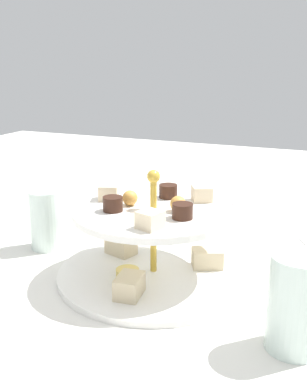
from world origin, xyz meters
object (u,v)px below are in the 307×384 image
at_px(teacup_with_saucer, 218,215).
at_px(water_glass_mid_back, 46,219).
at_px(water_glass_tall_right, 296,303).
at_px(tiered_serving_stand, 153,246).
at_px(water_glass_short_left, 151,204).

xyz_separation_m(teacup_with_saucer, water_glass_mid_back, (0.23, -0.26, 0.03)).
relative_size(water_glass_tall_right, water_glass_mid_back, 1.10).
bearing_deg(tiered_serving_stand, water_glass_mid_back, -98.72).
bearing_deg(teacup_with_saucer, water_glass_short_left, -76.41).
distance_m(tiered_serving_stand, water_glass_mid_back, 0.23).
relative_size(water_glass_short_left, teacup_with_saucer, 0.91).
height_order(teacup_with_saucer, water_glass_mid_back, water_glass_mid_back).
bearing_deg(teacup_with_saucer, water_glass_mid_back, -48.26).
xyz_separation_m(tiered_serving_stand, water_glass_tall_right, (0.11, 0.23, 0.01)).
relative_size(tiered_serving_stand, water_glass_short_left, 3.69).
height_order(water_glass_tall_right, teacup_with_saucer, water_glass_tall_right).
relative_size(tiered_serving_stand, water_glass_mid_back, 2.80).
bearing_deg(water_glass_tall_right, tiered_serving_stand, -115.71).
xyz_separation_m(tiered_serving_stand, water_glass_short_left, (-0.23, -0.10, -0.01)).
xyz_separation_m(water_glass_short_left, water_glass_mid_back, (0.20, -0.12, 0.01)).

